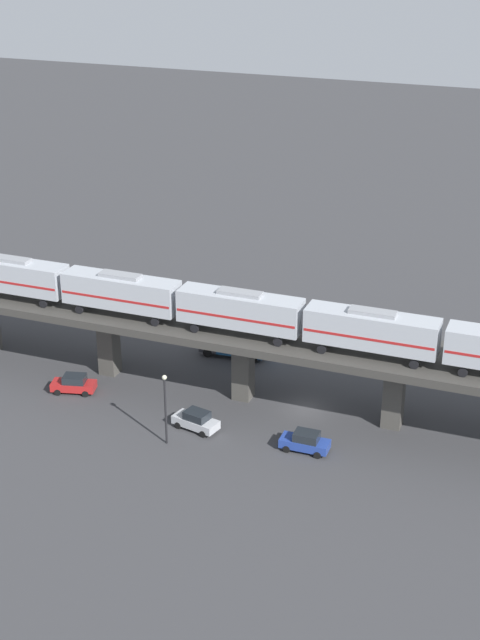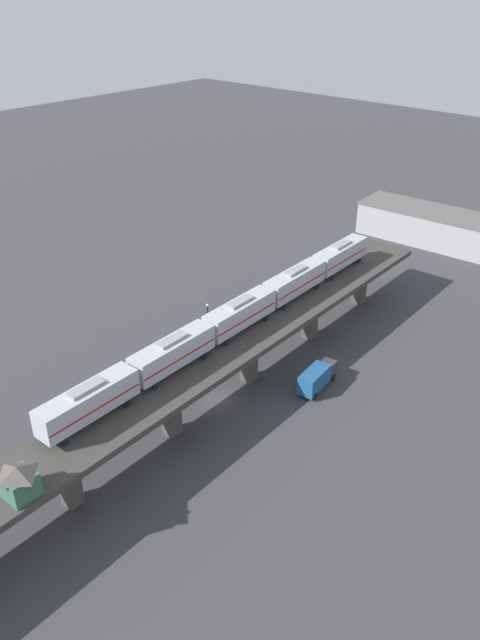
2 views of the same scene
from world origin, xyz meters
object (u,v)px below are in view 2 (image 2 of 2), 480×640
at_px(street_car_blue, 167,382).
at_px(warehouse_building, 428,225).
at_px(street_car_red, 287,318).
at_px(subway_train, 240,313).
at_px(street_car_silver, 218,350).
at_px(street_lamp, 208,321).
at_px(signal_hut, 19,481).
at_px(delivery_truck, 317,377).

bearing_deg(street_car_blue, warehouse_building, 89.09).
bearing_deg(street_car_red, street_car_blue, -92.44).
distance_m(subway_train, street_car_red, 19.23).
bearing_deg(warehouse_building, street_car_silver, -91.56).
xyz_separation_m(street_lamp, warehouse_building, (4.99, 60.44, -0.70)).
height_order(street_car_silver, warehouse_building, warehouse_building).
xyz_separation_m(street_car_red, street_lamp, (-4.91, -13.12, 3.17)).
xyz_separation_m(subway_train, street_lamp, (-9.31, 3.20, -5.99)).
distance_m(signal_hut, street_car_silver, 40.36).
distance_m(subway_train, delivery_truck, 13.66).
bearing_deg(delivery_truck, signal_hut, -96.16).
distance_m(street_car_red, warehouse_building, 47.39).
distance_m(signal_hut, delivery_truck, 41.82).
relative_size(signal_hut, street_car_red, 0.72).
relative_size(street_car_red, street_lamp, 0.68).
distance_m(subway_train, street_car_silver, 11.10).
height_order(subway_train, street_lamp, subway_train).
height_order(signal_hut, delivery_truck, signal_hut).
distance_m(delivery_truck, street_lamp, 19.18).
relative_size(street_car_blue, street_car_red, 0.95).
bearing_deg(signal_hut, subway_train, 98.28).
bearing_deg(warehouse_building, delivery_truck, -76.63).
bearing_deg(delivery_truck, street_lamp, -174.88).
xyz_separation_m(street_car_blue, delivery_truck, (15.11, 13.65, 0.82)).
distance_m(signal_hut, street_lamp, 42.13).
bearing_deg(street_lamp, street_car_blue, -72.17).
height_order(subway_train, warehouse_building, subway_train).
relative_size(signal_hut, street_car_blue, 0.76).
relative_size(delivery_truck, street_lamp, 1.07).
distance_m(signal_hut, street_car_red, 53.86).
distance_m(street_car_blue, street_car_red, 25.10).
bearing_deg(delivery_truck, warehouse_building, 103.37).
height_order(subway_train, delivery_truck, subway_train).
bearing_deg(delivery_truck, street_car_blue, -137.92).
bearing_deg(street_car_blue, subway_train, 58.00).
bearing_deg(street_car_silver, warehouse_building, 88.44).
bearing_deg(street_car_blue, signal_hut, -68.55).
height_order(street_lamp, warehouse_building, street_lamp).
bearing_deg(street_car_silver, signal_hut, -73.46).
bearing_deg(street_car_silver, street_car_red, 83.68).
height_order(signal_hut, street_car_red, signal_hut).
bearing_deg(street_car_silver, street_lamp, 157.74).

